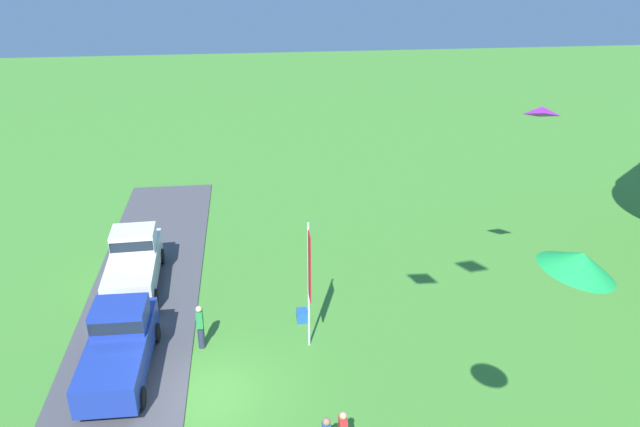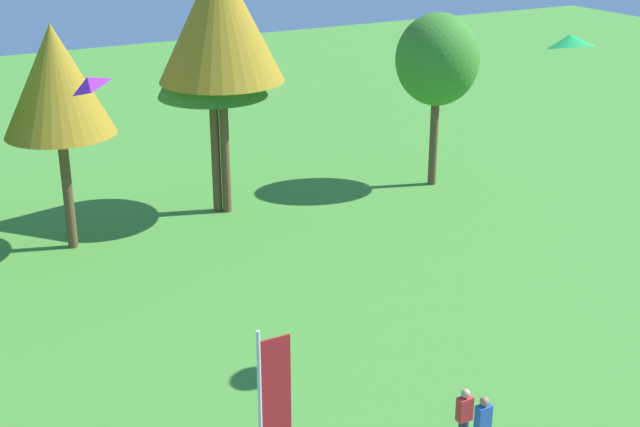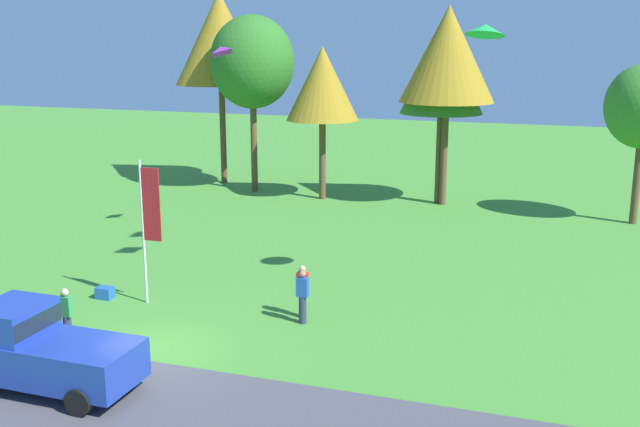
{
  "view_description": "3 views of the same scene",
  "coord_description": "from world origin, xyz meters",
  "px_view_note": "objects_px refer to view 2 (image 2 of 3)",
  "views": [
    {
      "loc": [
        15.96,
        1.76,
        13.56
      ],
      "look_at": [
        -0.89,
        3.68,
        5.78
      ],
      "focal_mm": 35.0,
      "sensor_mm": 36.0,
      "label": 1
    },
    {
      "loc": [
        -8.36,
        -10.08,
        12.85
      ],
      "look_at": [
        0.84,
        6.7,
        5.53
      ],
      "focal_mm": 50.0,
      "sensor_mm": 36.0,
      "label": 2
    },
    {
      "loc": [
        10.76,
        -17.14,
        8.75
      ],
      "look_at": [
        2.92,
        6.2,
        2.84
      ],
      "focal_mm": 42.0,
      "sensor_mm": 36.0,
      "label": 3
    }
  ],
  "objects_px": {
    "person_watching_sky": "(464,420)",
    "flag_banner": "(271,408)",
    "tree_far_right": "(437,60)",
    "tree_left_of_center": "(56,81)",
    "kite_delta_trailing_tail": "(571,41)",
    "tree_center_back": "(211,42)",
    "kite_diamond_over_trees": "(88,83)",
    "tree_lone_near": "(220,18)"
  },
  "relations": [
    {
      "from": "tree_left_of_center",
      "to": "tree_center_back",
      "type": "distance_m",
      "value": 6.26
    },
    {
      "from": "tree_center_back",
      "to": "tree_far_right",
      "type": "relative_size",
      "value": 1.21
    },
    {
      "from": "tree_lone_near",
      "to": "tree_left_of_center",
      "type": "bearing_deg",
      "value": -173.78
    },
    {
      "from": "person_watching_sky",
      "to": "tree_far_right",
      "type": "relative_size",
      "value": 0.23
    },
    {
      "from": "kite_delta_trailing_tail",
      "to": "tree_left_of_center",
      "type": "bearing_deg",
      "value": 125.15
    },
    {
      "from": "tree_left_of_center",
      "to": "kite_diamond_over_trees",
      "type": "height_order",
      "value": "kite_diamond_over_trees"
    },
    {
      "from": "person_watching_sky",
      "to": "kite_diamond_over_trees",
      "type": "height_order",
      "value": "kite_diamond_over_trees"
    },
    {
      "from": "person_watching_sky",
      "to": "tree_lone_near",
      "type": "distance_m",
      "value": 18.94
    },
    {
      "from": "kite_diamond_over_trees",
      "to": "tree_center_back",
      "type": "bearing_deg",
      "value": 54.67
    },
    {
      "from": "tree_center_back",
      "to": "tree_far_right",
      "type": "distance_m",
      "value": 9.78
    },
    {
      "from": "tree_center_back",
      "to": "kite_diamond_over_trees",
      "type": "height_order",
      "value": "tree_center_back"
    },
    {
      "from": "tree_left_of_center",
      "to": "tree_far_right",
      "type": "height_order",
      "value": "tree_left_of_center"
    },
    {
      "from": "person_watching_sky",
      "to": "kite_delta_trailing_tail",
      "type": "distance_m",
      "value": 9.83
    },
    {
      "from": "tree_far_right",
      "to": "person_watching_sky",
      "type": "bearing_deg",
      "value": -123.32
    },
    {
      "from": "person_watching_sky",
      "to": "kite_delta_trailing_tail",
      "type": "xyz_separation_m",
      "value": [
        4.94,
        2.83,
        8.01
      ]
    },
    {
      "from": "tree_left_of_center",
      "to": "kite_diamond_over_trees",
      "type": "bearing_deg",
      "value": -97.54
    },
    {
      "from": "person_watching_sky",
      "to": "tree_left_of_center",
      "type": "height_order",
      "value": "tree_left_of_center"
    },
    {
      "from": "tree_center_back",
      "to": "flag_banner",
      "type": "distance_m",
      "value": 19.7
    },
    {
      "from": "person_watching_sky",
      "to": "tree_center_back",
      "type": "relative_size",
      "value": 0.19
    },
    {
      "from": "tree_center_back",
      "to": "kite_delta_trailing_tail",
      "type": "height_order",
      "value": "kite_delta_trailing_tail"
    },
    {
      "from": "person_watching_sky",
      "to": "tree_center_back",
      "type": "xyz_separation_m",
      "value": [
        1.19,
        17.85,
        5.98
      ]
    },
    {
      "from": "tree_center_back",
      "to": "kite_diamond_over_trees",
      "type": "xyz_separation_m",
      "value": [
        -7.4,
        -10.44,
        1.25
      ]
    },
    {
      "from": "person_watching_sky",
      "to": "flag_banner",
      "type": "bearing_deg",
      "value": -175.56
    },
    {
      "from": "flag_banner",
      "to": "kite_delta_trailing_tail",
      "type": "relative_size",
      "value": 3.92
    },
    {
      "from": "person_watching_sky",
      "to": "kite_delta_trailing_tail",
      "type": "height_order",
      "value": "kite_delta_trailing_tail"
    },
    {
      "from": "tree_center_back",
      "to": "tree_far_right",
      "type": "height_order",
      "value": "tree_center_back"
    },
    {
      "from": "person_watching_sky",
      "to": "tree_left_of_center",
      "type": "xyz_separation_m",
      "value": [
        -4.95,
        16.88,
        5.31
      ]
    },
    {
      "from": "kite_diamond_over_trees",
      "to": "kite_delta_trailing_tail",
      "type": "height_order",
      "value": "kite_delta_trailing_tail"
    },
    {
      "from": "tree_left_of_center",
      "to": "tree_lone_near",
      "type": "xyz_separation_m",
      "value": [
        6.44,
        0.7,
        1.56
      ]
    },
    {
      "from": "person_watching_sky",
      "to": "flag_banner",
      "type": "height_order",
      "value": "flag_banner"
    },
    {
      "from": "flag_banner",
      "to": "kite_delta_trailing_tail",
      "type": "bearing_deg",
      "value": 17.72
    },
    {
      "from": "tree_left_of_center",
      "to": "tree_center_back",
      "type": "relative_size",
      "value": 0.9
    },
    {
      "from": "tree_far_right",
      "to": "kite_diamond_over_trees",
      "type": "height_order",
      "value": "kite_diamond_over_trees"
    },
    {
      "from": "tree_center_back",
      "to": "kite_diamond_over_trees",
      "type": "relative_size",
      "value": 10.4
    },
    {
      "from": "person_watching_sky",
      "to": "tree_lone_near",
      "type": "height_order",
      "value": "tree_lone_near"
    },
    {
      "from": "tree_far_right",
      "to": "flag_banner",
      "type": "bearing_deg",
      "value": -133.52
    },
    {
      "from": "tree_center_back",
      "to": "flag_banner",
      "type": "height_order",
      "value": "tree_center_back"
    },
    {
      "from": "tree_far_right",
      "to": "flag_banner",
      "type": "relative_size",
      "value": 1.55
    },
    {
      "from": "tree_left_of_center",
      "to": "person_watching_sky",
      "type": "bearing_deg",
      "value": -73.65
    },
    {
      "from": "flag_banner",
      "to": "tree_lone_near",
      "type": "bearing_deg",
      "value": 69.71
    },
    {
      "from": "tree_lone_near",
      "to": "tree_far_right",
      "type": "distance_m",
      "value": 9.62
    },
    {
      "from": "flag_banner",
      "to": "kite_delta_trailing_tail",
      "type": "xyz_separation_m",
      "value": [
        10.11,
        3.23,
        5.83
      ]
    }
  ]
}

